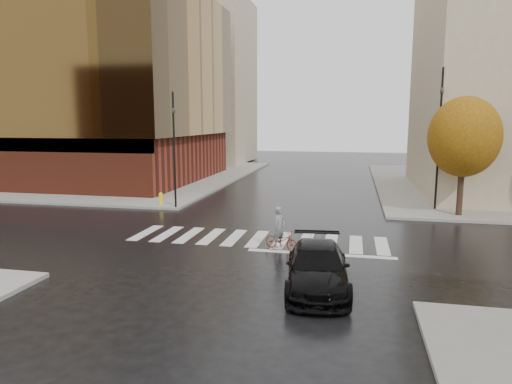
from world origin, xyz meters
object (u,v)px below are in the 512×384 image
at_px(sedan, 317,267).
at_px(traffic_light_ne, 440,128).
at_px(traffic_light_nw, 174,143).
at_px(cyclist, 281,235).
at_px(fire_hydrant, 161,198).

height_order(sedan, traffic_light_ne, traffic_light_ne).
height_order(sedan, traffic_light_nw, traffic_light_nw).
distance_m(cyclist, fire_hydrant, 11.94).
xyz_separation_m(traffic_light_nw, fire_hydrant, (-1.26, 0.69, -3.46)).
xyz_separation_m(sedan, cyclist, (-1.84, 4.14, -0.08)).
xyz_separation_m(cyclist, traffic_light_nw, (-7.61, 7.30, 3.39)).
distance_m(sedan, traffic_light_ne, 15.87).
height_order(cyclist, fire_hydrant, cyclist).
bearing_deg(fire_hydrant, cyclist, -42.01).
xyz_separation_m(traffic_light_nw, traffic_light_ne, (15.30, 2.70, 0.92)).
bearing_deg(sedan, traffic_light_nw, 124.23).
relative_size(sedan, traffic_light_ne, 0.59).
distance_m(sedan, traffic_light_nw, 15.21).
bearing_deg(traffic_light_nw, cyclist, 57.71).
bearing_deg(traffic_light_nw, traffic_light_ne, 111.52).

